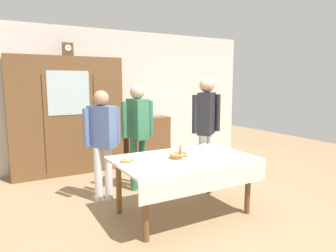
% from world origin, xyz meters
% --- Properties ---
extents(ground_plane, '(12.00, 12.00, 0.00)m').
position_xyz_m(ground_plane, '(0.00, 0.00, 0.00)').
color(ground_plane, '#997A56').
rests_on(ground_plane, ground).
extents(back_wall, '(6.40, 0.10, 2.70)m').
position_xyz_m(back_wall, '(0.00, 2.65, 1.35)').
color(back_wall, silver).
rests_on(back_wall, ground).
extents(dining_table, '(1.71, 1.09, 0.73)m').
position_xyz_m(dining_table, '(0.00, -0.24, 0.64)').
color(dining_table, brown).
rests_on(dining_table, ground).
extents(wall_cabinet, '(1.97, 0.46, 2.12)m').
position_xyz_m(wall_cabinet, '(-0.90, 2.35, 1.06)').
color(wall_cabinet, brown).
rests_on(wall_cabinet, ground).
extents(mantel_clock, '(0.18, 0.11, 0.24)m').
position_xyz_m(mantel_clock, '(-0.84, 2.35, 2.24)').
color(mantel_clock, brown).
rests_on(mantel_clock, wall_cabinet).
extents(bookshelf_low, '(0.96, 0.35, 0.94)m').
position_xyz_m(bookshelf_low, '(0.72, 2.41, 0.47)').
color(bookshelf_low, brown).
rests_on(bookshelf_low, ground).
extents(book_stack, '(0.16, 0.23, 0.12)m').
position_xyz_m(book_stack, '(0.72, 2.41, 1.00)').
color(book_stack, '#664C7A').
rests_on(book_stack, bookshelf_low).
extents(tea_cup_near_left, '(0.13, 0.13, 0.06)m').
position_xyz_m(tea_cup_near_left, '(0.15, -0.38, 0.76)').
color(tea_cup_near_left, white).
rests_on(tea_cup_near_left, dining_table).
extents(tea_cup_mid_right, '(0.13, 0.13, 0.06)m').
position_xyz_m(tea_cup_mid_right, '(0.55, 0.12, 0.76)').
color(tea_cup_mid_right, silver).
rests_on(tea_cup_mid_right, dining_table).
extents(tea_cup_mid_left, '(0.13, 0.13, 0.06)m').
position_xyz_m(tea_cup_mid_left, '(-0.06, -0.60, 0.76)').
color(tea_cup_mid_left, white).
rests_on(tea_cup_mid_left, dining_table).
extents(tea_cup_far_right, '(0.13, 0.13, 0.06)m').
position_xyz_m(tea_cup_far_right, '(0.54, -0.29, 0.76)').
color(tea_cup_far_right, white).
rests_on(tea_cup_far_right, dining_table).
extents(tea_cup_back_edge, '(0.13, 0.13, 0.06)m').
position_xyz_m(tea_cup_back_edge, '(-0.27, -0.58, 0.76)').
color(tea_cup_back_edge, white).
rests_on(tea_cup_back_edge, dining_table).
extents(tea_cup_near_right, '(0.13, 0.13, 0.06)m').
position_xyz_m(tea_cup_near_right, '(-0.13, -0.45, 0.76)').
color(tea_cup_near_right, white).
rests_on(tea_cup_near_right, dining_table).
extents(bread_basket, '(0.24, 0.24, 0.16)m').
position_xyz_m(bread_basket, '(-0.07, -0.19, 0.77)').
color(bread_basket, '#9E7542').
rests_on(bread_basket, dining_table).
extents(pastry_plate, '(0.28, 0.28, 0.05)m').
position_xyz_m(pastry_plate, '(-0.72, -0.09, 0.75)').
color(pastry_plate, white).
rests_on(pastry_plate, dining_table).
extents(spoon_back_edge, '(0.12, 0.02, 0.01)m').
position_xyz_m(spoon_back_edge, '(0.22, 0.11, 0.74)').
color(spoon_back_edge, silver).
rests_on(spoon_back_edge, dining_table).
extents(spoon_front_edge, '(0.12, 0.02, 0.01)m').
position_xyz_m(spoon_front_edge, '(-0.35, -0.24, 0.74)').
color(spoon_front_edge, silver).
rests_on(spoon_front_edge, dining_table).
extents(spoon_center, '(0.12, 0.02, 0.01)m').
position_xyz_m(spoon_center, '(-0.57, -0.41, 0.74)').
color(spoon_center, silver).
rests_on(spoon_center, dining_table).
extents(person_behind_table_left, '(0.52, 0.38, 1.64)m').
position_xyz_m(person_behind_table_left, '(-0.14, 0.90, 1.00)').
color(person_behind_table_left, '#33704C').
rests_on(person_behind_table_left, ground).
extents(person_behind_table_right, '(0.52, 0.38, 1.75)m').
position_xyz_m(person_behind_table_right, '(0.83, 0.46, 1.07)').
color(person_behind_table_right, silver).
rests_on(person_behind_table_right, ground).
extents(person_by_cabinet, '(0.52, 0.41, 1.56)m').
position_xyz_m(person_by_cabinet, '(-0.76, 0.72, 0.94)').
color(person_by_cabinet, silver).
rests_on(person_by_cabinet, ground).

